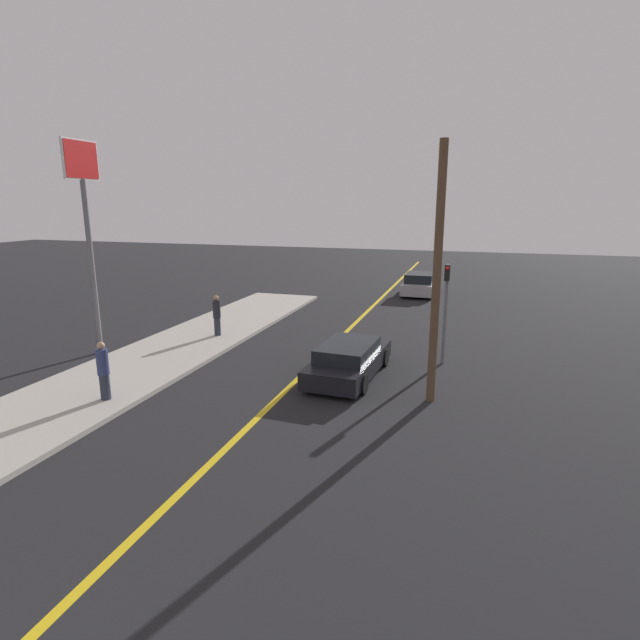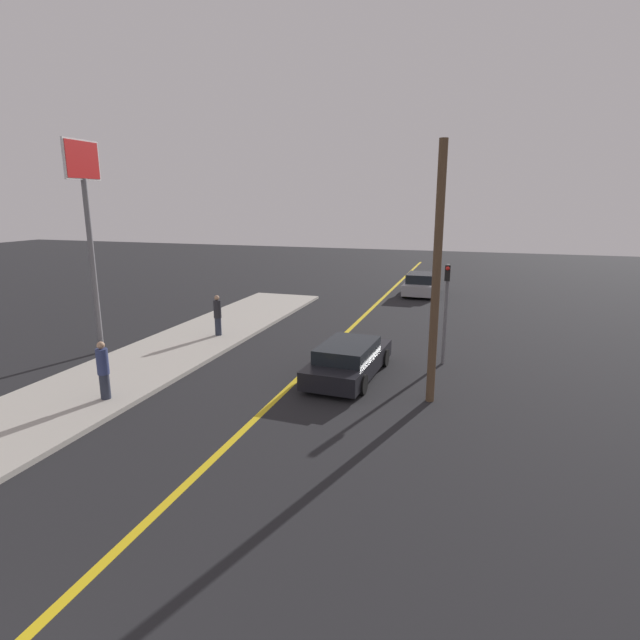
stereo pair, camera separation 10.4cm
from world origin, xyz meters
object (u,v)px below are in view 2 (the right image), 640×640
at_px(pedestrian_far_standing, 218,315).
at_px(utility_pole, 436,277).
at_px(car_ahead_center, 421,284).
at_px(traffic_light, 446,303).
at_px(roadside_sign, 86,202).
at_px(pedestrian_mid_group, 103,370).
at_px(car_near_right_lane, 349,360).

xyz_separation_m(pedestrian_far_standing, utility_pole, (9.30, -4.24, 2.64)).
bearing_deg(car_ahead_center, pedestrian_far_standing, -117.75).
bearing_deg(car_ahead_center, traffic_light, -79.56).
distance_m(pedestrian_far_standing, roadside_sign, 6.57).
bearing_deg(pedestrian_far_standing, traffic_light, -3.96).
bearing_deg(pedestrian_mid_group, car_ahead_center, 71.86).
distance_m(pedestrian_mid_group, traffic_light, 11.26).
xyz_separation_m(car_near_right_lane, utility_pole, (2.80, -1.30, 3.07)).
bearing_deg(roadside_sign, traffic_light, 11.35).
relative_size(roadside_sign, utility_pole, 1.07).
height_order(car_ahead_center, pedestrian_mid_group, pedestrian_mid_group).
xyz_separation_m(pedestrian_far_standing, roadside_sign, (-3.32, -3.20, 4.67)).
xyz_separation_m(car_ahead_center, utility_pole, (2.26, -17.26, 3.00)).
xyz_separation_m(pedestrian_mid_group, pedestrian_far_standing, (-0.39, 7.29, 0.01)).
bearing_deg(roadside_sign, pedestrian_far_standing, 43.98).
relative_size(pedestrian_mid_group, pedestrian_far_standing, 0.99).
xyz_separation_m(car_near_right_lane, pedestrian_far_standing, (-6.51, 2.93, 0.43)).
relative_size(pedestrian_far_standing, roadside_sign, 0.22).
bearing_deg(pedestrian_mid_group, car_near_right_lane, 35.44).
xyz_separation_m(pedestrian_far_standing, traffic_light, (9.40, -0.65, 1.22)).
bearing_deg(utility_pole, pedestrian_far_standing, 155.51).
distance_m(car_near_right_lane, roadside_sign, 11.07).
height_order(car_ahead_center, utility_pole, utility_pole).
distance_m(roadside_sign, utility_pole, 12.83).
bearing_deg(pedestrian_far_standing, car_ahead_center, 61.59).
relative_size(car_ahead_center, roadside_sign, 0.51).
xyz_separation_m(car_ahead_center, pedestrian_far_standing, (-7.04, -13.02, 0.35)).
bearing_deg(roadside_sign, car_near_right_lane, 1.57).
height_order(car_near_right_lane, utility_pole, utility_pole).
bearing_deg(pedestrian_far_standing, utility_pole, -24.49).
bearing_deg(traffic_light, utility_pole, -91.48).
bearing_deg(pedestrian_mid_group, utility_pole, 18.88).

